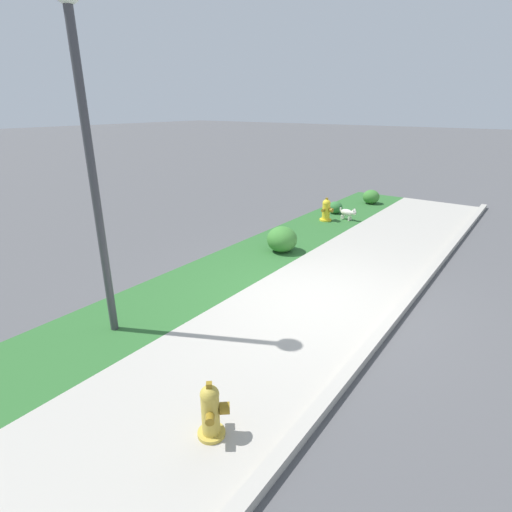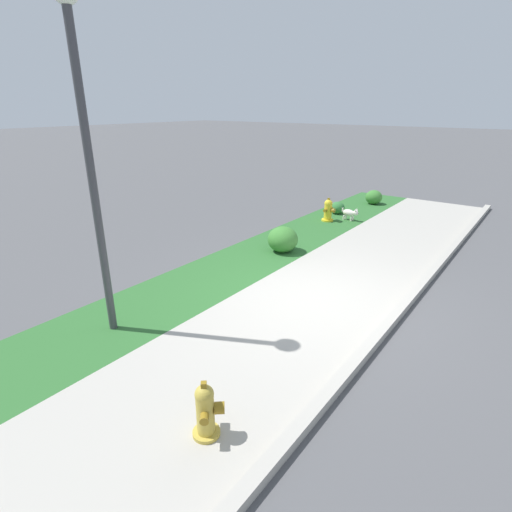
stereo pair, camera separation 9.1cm
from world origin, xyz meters
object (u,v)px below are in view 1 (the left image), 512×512
street_lamp (84,117)px  shrub_bush_mid_verge (371,197)px  small_white_dog (348,213)px  fire_hydrant_far_end (211,411)px  fire_hydrant_near_corner (326,210)px  shrub_bush_far_verge (282,239)px  shrub_bush_near_lamp (335,208)px

street_lamp → shrub_bush_mid_verge: 10.39m
street_lamp → small_white_dog: bearing=-2.4°
fire_hydrant_far_end → shrub_bush_mid_verge: 10.97m
fire_hydrant_near_corner → shrub_bush_far_verge: size_ratio=0.98×
small_white_dog → street_lamp: (-7.64, 0.32, 2.76)m
fire_hydrant_far_end → small_white_dog: 8.61m
small_white_dog → shrub_bush_near_lamp: size_ratio=1.23×
shrub_bush_mid_verge → fire_hydrant_far_end: bearing=-167.1°
street_lamp → shrub_bush_mid_verge: (10.02, -0.09, -2.75)m
small_white_dog → street_lamp: size_ratio=0.12×
small_white_dog → shrub_bush_near_lamp: (0.48, 0.63, -0.03)m
small_white_dog → shrub_bush_mid_verge: 2.39m
street_lamp → shrub_bush_near_lamp: street_lamp is taller
shrub_bush_near_lamp → small_white_dog: bearing=-127.7°
street_lamp → shrub_bush_far_verge: 5.07m
small_white_dog → shrub_bush_mid_verge: (2.38, 0.22, 0.01)m
street_lamp → shrub_bush_near_lamp: (8.12, 0.31, -2.79)m
fire_hydrant_far_end → shrub_bush_far_verge: size_ratio=0.95×
fire_hydrant_near_corner → shrub_bush_mid_verge: (2.81, -0.26, -0.08)m
small_white_dog → shrub_bush_near_lamp: bearing=149.3°
fire_hydrant_far_end → street_lamp: size_ratio=0.14×
fire_hydrant_far_end → fire_hydrant_near_corner: fire_hydrant_near_corner is taller
fire_hydrant_near_corner → street_lamp: street_lamp is taller
shrub_bush_near_lamp → shrub_bush_far_verge: bearing=-172.4°
fire_hydrant_far_end → shrub_bush_near_lamp: (8.80, 2.86, -0.12)m
shrub_bush_mid_verge → shrub_bush_far_verge: bearing=-178.9°
shrub_bush_far_verge → shrub_bush_mid_verge: shrub_bush_far_verge is taller
shrub_bush_near_lamp → fire_hydrant_near_corner: bearing=-170.9°
shrub_bush_far_verge → small_white_dog: bearing=-2.0°
street_lamp → shrub_bush_far_verge: street_lamp is taller
fire_hydrant_near_corner → shrub_bush_mid_verge: bearing=179.2°
fire_hydrant_far_end → shrub_bush_mid_verge: size_ratio=1.18×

